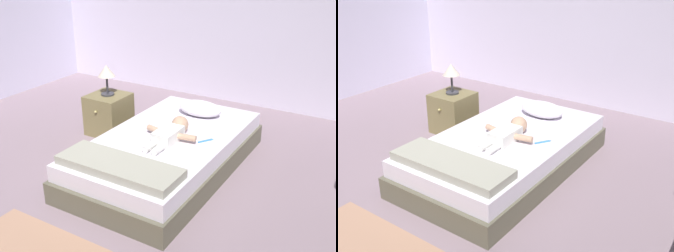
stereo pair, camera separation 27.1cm
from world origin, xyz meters
TOP-DOWN VIEW (x-y plane):
  - ground_plane at (0.00, 0.00)m, footprint 8.00×8.00m
  - bed at (0.13, 0.83)m, footprint 1.16×2.09m
  - pillow at (0.15, 1.46)m, footprint 0.47×0.28m
  - baby at (0.19, 0.79)m, footprint 0.52×0.62m
  - toothbrush at (0.49, 0.91)m, footprint 0.10×0.15m
  - nightstand at (-0.89, 1.23)m, footprint 0.42×0.45m
  - lamp at (-0.89, 1.23)m, footprint 0.19×0.19m
  - blanket at (0.13, 0.07)m, footprint 1.04×0.36m

SIDE VIEW (x-z plane):
  - ground_plane at x=0.00m, z-range 0.00..0.00m
  - bed at x=0.13m, z-range 0.00..0.35m
  - nightstand at x=-0.89m, z-range 0.00..0.46m
  - toothbrush at x=0.49m, z-range 0.35..0.37m
  - blanket at x=0.13m, z-range 0.35..0.42m
  - baby at x=0.19m, z-range 0.33..0.49m
  - pillow at x=0.15m, z-range 0.35..0.50m
  - lamp at x=-0.89m, z-range 0.54..0.89m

